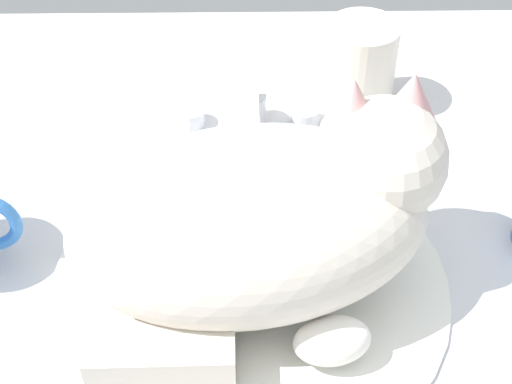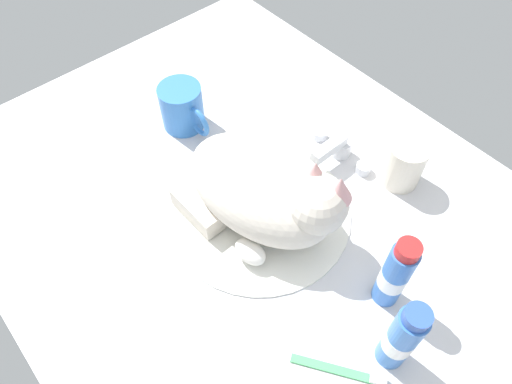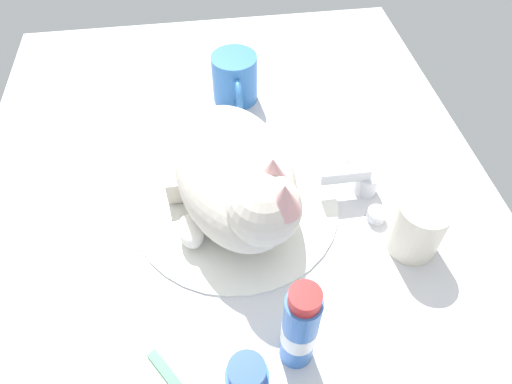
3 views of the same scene
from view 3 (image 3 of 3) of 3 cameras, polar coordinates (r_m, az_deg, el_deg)
The scene contains 7 objects.
ground_plane at distance 71.89cm, azimuth -2.43°, elevation -2.33°, with size 110.00×82.50×3.00cm, color silver.
sink_basin at distance 70.44cm, azimuth -2.48°, elevation -1.41°, with size 31.36×31.36×0.71cm, color silver.
faucet at distance 72.41cm, azimuth 12.77°, elevation 1.29°, with size 14.02×9.51×5.49cm.
cat at distance 63.90cm, azimuth -2.34°, elevation 1.66°, with size 29.39×20.58×16.18cm.
coffee_mug at distance 86.33cm, azimuth -2.64°, elevation 13.84°, with size 12.48×8.26×9.01cm.
rinse_cup at distance 66.40cm, azimuth 19.48°, elevation -4.20°, with size 6.97×6.97×8.80cm.
toothpaste_bottle at distance 52.83cm, azimuth 5.45°, elevation -16.56°, with size 4.08×4.08×15.06cm.
Camera 3 is at (43.92, -3.23, 55.33)cm, focal length 32.18 mm.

